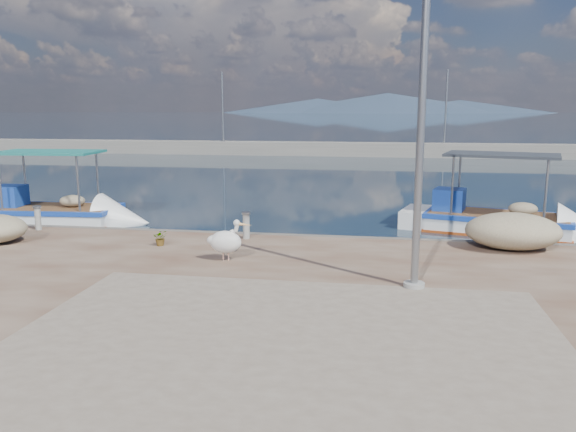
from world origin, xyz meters
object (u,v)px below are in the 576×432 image
Objects in this scene: boat_right at (495,225)px; lamp_post at (421,128)px; bollard_near at (246,224)px; boat_left at (52,217)px; pelican at (226,241)px.

boat_right is 9.53m from lamp_post.
lamp_post reaches higher than bollard_near.
boat_right reaches higher than boat_left.
pelican is at bearing -38.95° from boat_left.
bollard_near is (8.17, -3.29, 0.68)m from boat_left.
boat_left reaches higher than pelican.
lamp_post is (-3.21, -8.25, 3.55)m from boat_right.
boat_left is at bearing 158.05° from bollard_near.
pelican is (8.25, -5.71, 0.74)m from boat_left.
boat_right is at bearing 29.95° from bollard_near.
boat_left is at bearing 142.58° from pelican.
boat_left is 15.94m from boat_right.
boat_right reaches higher than bollard_near.
lamp_post is 9.02× the size of bollard_near.
boat_left is 10.06m from pelican.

